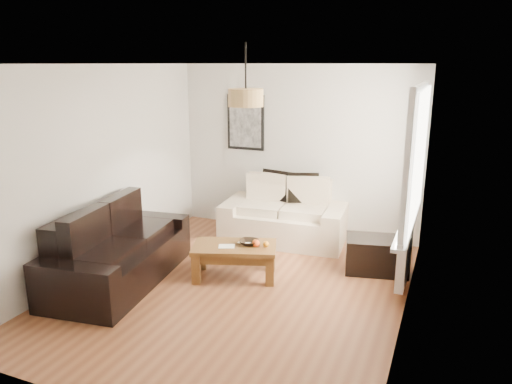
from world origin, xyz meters
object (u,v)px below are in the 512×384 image
at_px(loveseat_cream, 284,212).
at_px(sofa_leather, 119,246).
at_px(coffee_table, 235,261).
at_px(ottoman, 377,255).

relative_size(loveseat_cream, sofa_leather, 0.88).
height_order(sofa_leather, coffee_table, sofa_leather).
distance_m(loveseat_cream, ottoman, 1.62).
distance_m(sofa_leather, ottoman, 3.25).
xyz_separation_m(sofa_leather, ottoman, (2.88, 1.49, -0.22)).
bearing_deg(loveseat_cream, sofa_leather, -128.24).
relative_size(loveseat_cream, ottoman, 2.32).
height_order(loveseat_cream, coffee_table, loveseat_cream).
bearing_deg(coffee_table, ottoman, 27.88).
distance_m(loveseat_cream, sofa_leather, 2.53).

